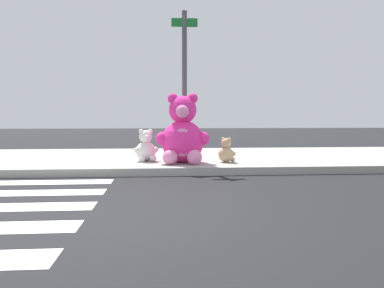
# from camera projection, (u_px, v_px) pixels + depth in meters

# --- Properties ---
(ground_plane) EXTENTS (60.00, 60.00, 0.00)m
(ground_plane) POSITION_uv_depth(u_px,v_px,m) (117.00, 220.00, 4.21)
(ground_plane) COLOR black
(sidewalk) EXTENTS (28.00, 4.40, 0.15)m
(sidewalk) POSITION_uv_depth(u_px,v_px,m) (141.00, 159.00, 9.38)
(sidewalk) COLOR #9E9B93
(sidewalk) RESTS_ON ground_plane
(sign_pole) EXTENTS (0.56, 0.11, 3.20)m
(sign_pole) POSITION_uv_depth(u_px,v_px,m) (185.00, 82.00, 8.53)
(sign_pole) COLOR #4C4C51
(sign_pole) RESTS_ON sidewalk
(plush_pink_large) EXTENTS (1.09, 0.97, 1.42)m
(plush_pink_large) POSITION_uv_depth(u_px,v_px,m) (183.00, 135.00, 8.02)
(plush_pink_large) COLOR #F22D93
(plush_pink_large) RESTS_ON sidewalk
(plush_tan) EXTENTS (0.36, 0.37, 0.52)m
(plush_tan) POSITION_uv_depth(u_px,v_px,m) (226.00, 152.00, 8.18)
(plush_tan) COLOR tan
(plush_tan) RESTS_ON sidewalk
(plush_white) EXTENTS (0.51, 0.48, 0.68)m
(plush_white) POSITION_uv_depth(u_px,v_px,m) (146.00, 148.00, 8.35)
(plush_white) COLOR white
(plush_white) RESTS_ON sidewalk
(plush_teal) EXTENTS (0.44, 0.48, 0.63)m
(plush_teal) POSITION_uv_depth(u_px,v_px,m) (181.00, 146.00, 9.33)
(plush_teal) COLOR teal
(plush_teal) RESTS_ON sidewalk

